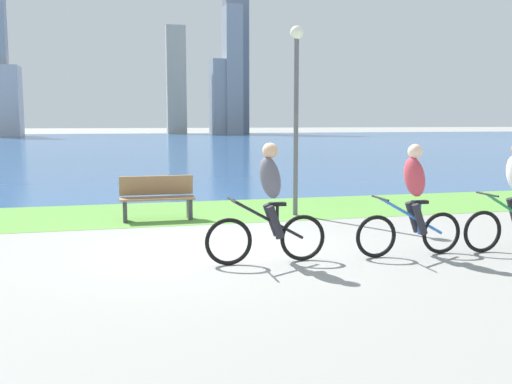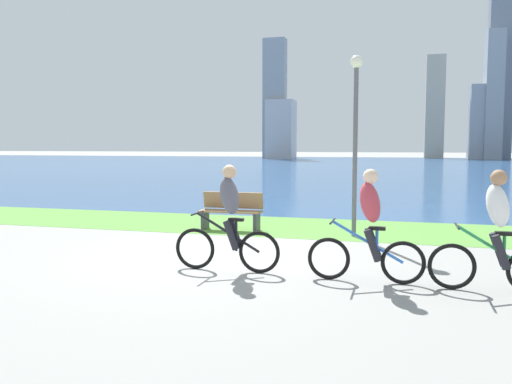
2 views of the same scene
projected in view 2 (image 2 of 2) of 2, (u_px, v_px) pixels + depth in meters
The scene contains 9 objects.
ground_plane at pixel (220, 256), 9.65m from camera, with size 300.00×300.00×0.00m, color gray.
grass_strip_bayside at pixel (270, 226), 13.22m from camera, with size 120.00×3.27×0.01m, color #59933D.
bay_water_surface at pixel (369, 166), 51.97m from camera, with size 300.00×77.51×0.00m, color #2D568C.
cyclist_lead at pixel (229, 219), 8.39m from camera, with size 1.76×0.52×1.71m.
cyclist_trailing at pixel (369, 226), 7.71m from camera, with size 1.72×0.52×1.68m.
cyclist_distant_rear at pixel (495, 232), 7.17m from camera, with size 1.67×0.52×1.69m.
bench_near_path at pixel (231, 211), 12.59m from camera, with size 1.50×0.47×0.90m.
lamppost_tall at pixel (356, 119), 11.49m from camera, with size 0.28×0.28×3.97m.
city_skyline_far_shore at pixel (423, 100), 79.19m from camera, with size 36.58×11.41×26.26m.
Camera 2 is at (3.19, -8.98, 2.02)m, focal length 36.86 mm.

